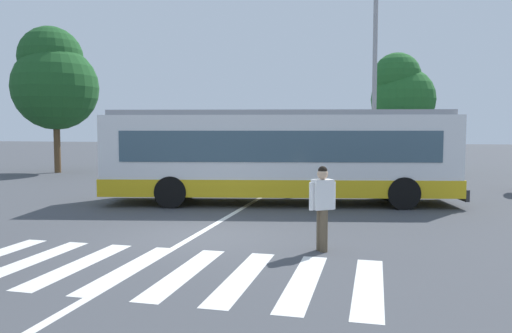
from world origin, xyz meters
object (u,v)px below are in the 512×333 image
object	(u,v)px
parked_car_teal	(285,160)
parked_car_charcoal	(236,160)
parked_car_silver	(193,159)
parked_car_blue	(385,162)
twin_arm_street_lamp	(375,62)
city_transit_bus	(279,156)
background_tree_left	(54,79)
pedestrian_crossing_street	(322,203)
background_tree_right	(401,93)
parked_car_champagne	(329,161)

from	to	relation	value
parked_car_teal	parked_car_charcoal	bearing A→B (deg)	-176.45
parked_car_silver	parked_car_blue	world-z (taller)	same
twin_arm_street_lamp	parked_car_blue	bearing A→B (deg)	82.49
city_transit_bus	background_tree_left	bearing A→B (deg)	149.53
parked_car_silver	pedestrian_crossing_street	bearing A→B (deg)	-61.45
parked_car_charcoal	background_tree_right	distance (m)	10.31
parked_car_teal	background_tree_right	distance (m)	7.96
parked_car_blue	twin_arm_street_lamp	size ratio (longest dim) A/B	0.53
city_transit_bus	background_tree_right	xyz separation A→B (m)	(4.47, 13.87, 2.98)
parked_car_champagne	parked_car_teal	bearing A→B (deg)	-175.65
parked_car_charcoal	parked_car_silver	bearing A→B (deg)	169.20
pedestrian_crossing_street	parked_car_charcoal	size ratio (longest dim) A/B	0.37
parked_car_silver	background_tree_right	bearing A→B (deg)	13.45
twin_arm_street_lamp	pedestrian_crossing_street	bearing A→B (deg)	-94.03
parked_car_charcoal	parked_car_blue	xyz separation A→B (m)	(8.07, 0.34, 0.00)
background_tree_left	parked_car_champagne	bearing A→B (deg)	8.37
parked_car_blue	twin_arm_street_lamp	world-z (taller)	twin_arm_street_lamp
parked_car_champagne	background_tree_right	size ratio (longest dim) A/B	0.66
city_transit_bus	parked_car_charcoal	distance (m)	11.47
parked_car_teal	background_tree_right	xyz separation A→B (m)	(6.23, 3.18, 3.81)
parked_car_champagne	background_tree_right	distance (m)	6.18
twin_arm_street_lamp	city_transit_bus	bearing A→B (deg)	-114.55
parked_car_blue	background_tree_right	size ratio (longest dim) A/B	0.68
pedestrian_crossing_street	city_transit_bus	bearing A→B (deg)	108.61
city_transit_bus	background_tree_right	size ratio (longest dim) A/B	1.71
parked_car_charcoal	background_tree_right	world-z (taller)	background_tree_right
parked_car_charcoal	parked_car_champagne	world-z (taller)	same
parked_car_blue	parked_car_silver	bearing A→B (deg)	178.99
parked_car_silver	background_tree_left	world-z (taller)	background_tree_left
city_transit_bus	parked_car_charcoal	xyz separation A→B (m)	(-4.50, 10.52, -0.82)
parked_car_champagne	background_tree_right	world-z (taller)	background_tree_right
background_tree_left	parked_car_silver	bearing A→B (deg)	18.32
parked_car_silver	background_tree_left	bearing A→B (deg)	-161.68
parked_car_silver	parked_car_blue	xyz separation A→B (m)	(10.87, -0.19, 0.00)
twin_arm_street_lamp	background_tree_right	world-z (taller)	twin_arm_street_lamp
pedestrian_crossing_street	background_tree_left	xyz separation A→B (m)	(-16.75, 14.85, 4.33)
parked_car_champagne	twin_arm_street_lamp	world-z (taller)	twin_arm_street_lamp
parked_car_charcoal	twin_arm_street_lamp	world-z (taller)	twin_arm_street_lamp
city_transit_bus	parked_car_teal	distance (m)	10.86
city_transit_bus	background_tree_right	world-z (taller)	background_tree_right
pedestrian_crossing_street	parked_car_silver	world-z (taller)	pedestrian_crossing_street
twin_arm_street_lamp	background_tree_left	bearing A→B (deg)	173.37
parked_car_teal	city_transit_bus	bearing A→B (deg)	-80.66
background_tree_right	parked_car_blue	bearing A→B (deg)	-106.78
parked_car_champagne	background_tree_left	world-z (taller)	background_tree_left
parked_car_silver	parked_car_charcoal	size ratio (longest dim) A/B	0.99
city_transit_bus	parked_car_champagne	xyz separation A→B (m)	(0.64, 10.87, -0.82)
city_transit_bus	parked_car_teal	xyz separation A→B (m)	(-1.76, 10.69, -0.82)
pedestrian_crossing_street	background_tree_right	xyz separation A→B (m)	(2.38, 20.10, 3.60)
pedestrian_crossing_street	background_tree_left	size ratio (longest dim) A/B	0.21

